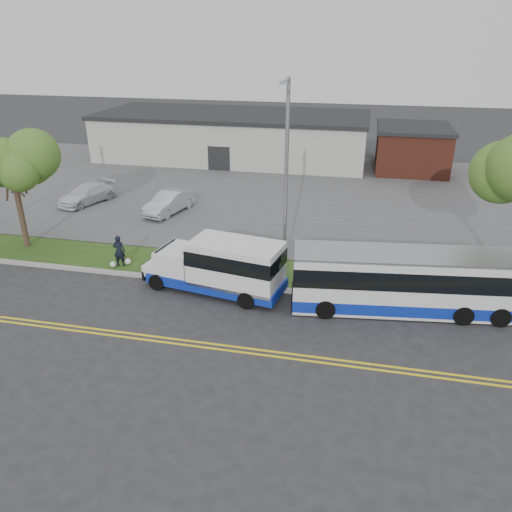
% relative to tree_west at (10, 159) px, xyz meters
% --- Properties ---
extents(ground, '(140.00, 140.00, 0.00)m').
position_rel_tree_west_xyz_m(ground, '(12.00, -3.20, -5.12)').
color(ground, '#28282B').
rests_on(ground, ground).
extents(lane_line_north, '(70.00, 0.12, 0.01)m').
position_rel_tree_west_xyz_m(lane_line_north, '(12.00, -7.05, -5.12)').
color(lane_line_north, yellow).
rests_on(lane_line_north, ground).
extents(lane_line_south, '(70.00, 0.12, 0.01)m').
position_rel_tree_west_xyz_m(lane_line_south, '(12.00, -7.35, -5.12)').
color(lane_line_south, yellow).
rests_on(lane_line_south, ground).
extents(curb, '(80.00, 0.30, 0.15)m').
position_rel_tree_west_xyz_m(curb, '(12.00, -2.10, -5.05)').
color(curb, '#9E9B93').
rests_on(curb, ground).
extents(verge, '(80.00, 3.30, 0.10)m').
position_rel_tree_west_xyz_m(verge, '(12.00, -0.30, -5.07)').
color(verge, '#234517').
rests_on(verge, ground).
extents(parking_lot, '(80.00, 25.00, 0.10)m').
position_rel_tree_west_xyz_m(parking_lot, '(12.00, 13.80, -5.07)').
color(parking_lot, '#4C4C4F').
rests_on(parking_lot, ground).
extents(commercial_building, '(25.40, 10.40, 4.35)m').
position_rel_tree_west_xyz_m(commercial_building, '(6.00, 23.80, -2.94)').
color(commercial_building, '#9E9E99').
rests_on(commercial_building, ground).
extents(brick_wing, '(6.30, 7.30, 3.90)m').
position_rel_tree_west_xyz_m(brick_wing, '(22.50, 22.80, -3.16)').
color(brick_wing, brown).
rests_on(brick_wing, ground).
extents(tree_west, '(4.40, 4.40, 6.91)m').
position_rel_tree_west_xyz_m(tree_west, '(0.00, 0.00, 0.00)').
color(tree_west, '#382D1E').
rests_on(tree_west, verge).
extents(streetlight_near, '(0.35, 1.53, 9.50)m').
position_rel_tree_west_xyz_m(streetlight_near, '(15.00, -0.47, 0.11)').
color(streetlight_near, gray).
rests_on(streetlight_near, verge).
extents(shuttle_bus, '(7.09, 3.31, 2.62)m').
position_rel_tree_west_xyz_m(shuttle_bus, '(12.48, -2.71, -3.72)').
color(shuttle_bus, '#0E279C').
rests_on(shuttle_bus, ground).
extents(transit_bus, '(10.07, 3.47, 2.74)m').
position_rel_tree_west_xyz_m(transit_bus, '(20.73, -2.60, -3.74)').
color(transit_bus, silver).
rests_on(transit_bus, ground).
extents(pedestrian, '(0.67, 0.49, 1.70)m').
position_rel_tree_west_xyz_m(pedestrian, '(6.46, -1.30, -4.17)').
color(pedestrian, black).
rests_on(pedestrian, verge).
extents(parked_car_a, '(2.50, 4.56, 1.42)m').
position_rel_tree_west_xyz_m(parked_car_a, '(5.86, 7.22, -4.31)').
color(parked_car_a, '#B5B9BD').
rests_on(parked_car_a, parking_lot).
extents(parked_car_b, '(3.21, 4.86, 1.31)m').
position_rel_tree_west_xyz_m(parked_car_b, '(-0.66, 7.97, -4.37)').
color(parked_car_b, white).
rests_on(parked_car_b, parking_lot).
extents(grocery_bag_left, '(0.32, 0.32, 0.32)m').
position_rel_tree_west_xyz_m(grocery_bag_left, '(6.16, -1.55, -4.86)').
color(grocery_bag_left, white).
rests_on(grocery_bag_left, verge).
extents(grocery_bag_right, '(0.32, 0.32, 0.32)m').
position_rel_tree_west_xyz_m(grocery_bag_right, '(6.76, -1.05, -4.86)').
color(grocery_bag_right, white).
rests_on(grocery_bag_right, verge).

